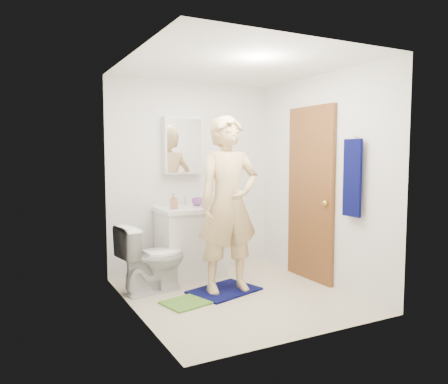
# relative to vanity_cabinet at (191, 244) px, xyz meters

# --- Properties ---
(floor) EXTENTS (2.20, 2.40, 0.02)m
(floor) POSITION_rel_vanity_cabinet_xyz_m (0.15, -0.91, -0.41)
(floor) COLOR beige
(floor) RESTS_ON ground
(ceiling) EXTENTS (2.20, 2.40, 0.02)m
(ceiling) POSITION_rel_vanity_cabinet_xyz_m (0.15, -0.91, 2.01)
(ceiling) COLOR white
(ceiling) RESTS_ON ground
(wall_back) EXTENTS (2.20, 0.02, 2.40)m
(wall_back) POSITION_rel_vanity_cabinet_xyz_m (0.15, 0.30, 0.80)
(wall_back) COLOR silver
(wall_back) RESTS_ON ground
(wall_front) EXTENTS (2.20, 0.02, 2.40)m
(wall_front) POSITION_rel_vanity_cabinet_xyz_m (0.15, -2.12, 0.80)
(wall_front) COLOR silver
(wall_front) RESTS_ON ground
(wall_left) EXTENTS (0.02, 2.40, 2.40)m
(wall_left) POSITION_rel_vanity_cabinet_xyz_m (-0.96, -0.91, 0.80)
(wall_left) COLOR silver
(wall_left) RESTS_ON ground
(wall_right) EXTENTS (0.02, 2.40, 2.40)m
(wall_right) POSITION_rel_vanity_cabinet_xyz_m (1.26, -0.91, 0.80)
(wall_right) COLOR silver
(wall_right) RESTS_ON ground
(vanity_cabinet) EXTENTS (0.75, 0.55, 0.80)m
(vanity_cabinet) POSITION_rel_vanity_cabinet_xyz_m (0.00, 0.00, 0.00)
(vanity_cabinet) COLOR white
(vanity_cabinet) RESTS_ON floor
(countertop) EXTENTS (0.79, 0.59, 0.05)m
(countertop) POSITION_rel_vanity_cabinet_xyz_m (0.00, 0.00, 0.43)
(countertop) COLOR white
(countertop) RESTS_ON vanity_cabinet
(sink_basin) EXTENTS (0.40, 0.40, 0.03)m
(sink_basin) POSITION_rel_vanity_cabinet_xyz_m (0.00, 0.00, 0.44)
(sink_basin) COLOR white
(sink_basin) RESTS_ON countertop
(faucet) EXTENTS (0.03, 0.03, 0.12)m
(faucet) POSITION_rel_vanity_cabinet_xyz_m (0.00, 0.18, 0.51)
(faucet) COLOR silver
(faucet) RESTS_ON countertop
(medicine_cabinet) EXTENTS (0.50, 0.12, 0.70)m
(medicine_cabinet) POSITION_rel_vanity_cabinet_xyz_m (0.00, 0.22, 1.20)
(medicine_cabinet) COLOR white
(medicine_cabinet) RESTS_ON wall_back
(mirror_panel) EXTENTS (0.46, 0.01, 0.66)m
(mirror_panel) POSITION_rel_vanity_cabinet_xyz_m (0.00, 0.16, 1.20)
(mirror_panel) COLOR white
(mirror_panel) RESTS_ON wall_back
(door) EXTENTS (0.05, 0.80, 2.05)m
(door) POSITION_rel_vanity_cabinet_xyz_m (1.22, -0.76, 0.62)
(door) COLOR brown
(door) RESTS_ON ground
(door_knob) EXTENTS (0.07, 0.07, 0.07)m
(door_knob) POSITION_rel_vanity_cabinet_xyz_m (1.18, -1.08, 0.55)
(door_knob) COLOR gold
(door_knob) RESTS_ON door
(towel) EXTENTS (0.03, 0.24, 0.80)m
(towel) POSITION_rel_vanity_cabinet_xyz_m (1.18, -1.48, 0.85)
(towel) COLOR #070A42
(towel) RESTS_ON wall_right
(towel_hook) EXTENTS (0.06, 0.02, 0.02)m
(towel_hook) POSITION_rel_vanity_cabinet_xyz_m (1.22, -1.48, 1.27)
(towel_hook) COLOR silver
(towel_hook) RESTS_ON wall_right
(toilet) EXTENTS (0.78, 0.52, 0.74)m
(toilet) POSITION_rel_vanity_cabinet_xyz_m (-0.61, -0.37, -0.03)
(toilet) COLOR white
(toilet) RESTS_ON floor
(bath_mat) EXTENTS (0.83, 0.69, 0.02)m
(bath_mat) POSITION_rel_vanity_cabinet_xyz_m (0.08, -0.74, -0.39)
(bath_mat) COLOR #070A42
(bath_mat) RESTS_ON floor
(green_rug) EXTENTS (0.52, 0.47, 0.02)m
(green_rug) POSITION_rel_vanity_cabinet_xyz_m (-0.43, -0.91, -0.39)
(green_rug) COLOR #568E2F
(green_rug) RESTS_ON floor
(soap_dispenser) EXTENTS (0.09, 0.10, 0.18)m
(soap_dispenser) POSITION_rel_vanity_cabinet_xyz_m (-0.24, -0.05, 0.54)
(soap_dispenser) COLOR #BA7856
(soap_dispenser) RESTS_ON countertop
(toothbrush_cup) EXTENTS (0.14, 0.14, 0.10)m
(toothbrush_cup) POSITION_rel_vanity_cabinet_xyz_m (0.12, 0.07, 0.50)
(toothbrush_cup) COLOR #894599
(toothbrush_cup) RESTS_ON countertop
(man) EXTENTS (0.71, 0.49, 1.88)m
(man) POSITION_rel_vanity_cabinet_xyz_m (0.12, -0.77, 0.56)
(man) COLOR #E0BB7E
(man) RESTS_ON bath_mat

